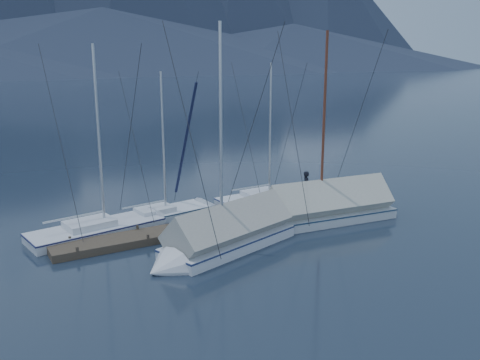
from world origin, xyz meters
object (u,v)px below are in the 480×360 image
sailboat_open_mid (173,213)px  sailboat_covered_far (219,240)px  sailboat_open_left (115,227)px  sailboat_covered_near (318,212)px  person (306,187)px  sailboat_open_right (276,197)px

sailboat_open_mid → sailboat_covered_far: bearing=-92.0°
sailboat_open_left → sailboat_covered_near: bearing=-21.6°
sailboat_covered_far → sailboat_covered_near: bearing=10.6°
sailboat_covered_near → sailboat_covered_far: (-6.11, -1.14, -0.01)m
sailboat_open_left → person: 10.24m
sailboat_open_right → sailboat_covered_far: sailboat_covered_far is taller
sailboat_covered_near → sailboat_open_mid: bearing=143.2°
sailboat_covered_near → person: sailboat_covered_near is taller
sailboat_open_left → sailboat_open_mid: 3.38m
sailboat_covered_near → person: bearing=67.6°
sailboat_open_left → person: size_ratio=5.48×
sailboat_open_right → person: size_ratio=4.93×
sailboat_open_left → sailboat_covered_far: 5.70m
sailboat_open_right → sailboat_covered_far: bearing=-139.7°
sailboat_open_right → sailboat_open_mid: bearing=179.6°
sailboat_open_left → sailboat_open_mid: size_ratio=1.17×
sailboat_open_right → person: bearing=-78.5°
sailboat_open_left → sailboat_open_mid: bearing=13.6°
sailboat_open_right → sailboat_covered_near: (-0.41, -4.38, 0.36)m
sailboat_open_right → sailboat_covered_near: sailboat_covered_near is taller
person → sailboat_open_left: bearing=102.5°
sailboat_open_right → person: (0.46, -2.27, 1.05)m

